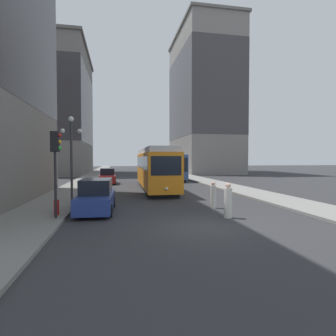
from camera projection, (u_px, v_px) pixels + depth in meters
ground_plane at (203, 227)px, 11.68m from camera, size 200.00×200.00×0.00m
sidewalk_left at (95, 175)px, 49.57m from camera, size 3.24×120.00×0.15m
sidewalk_right at (177, 174)px, 52.38m from camera, size 3.24×120.00×0.15m
streetcar at (155, 168)px, 26.34m from camera, size 2.88×14.12×3.89m
transit_bus at (168, 166)px, 38.88m from camera, size 2.97×12.00×3.45m
parked_car_left_near at (96, 197)px, 15.08m from camera, size 2.02×4.67×1.82m
parked_car_left_mid at (107, 177)px, 32.13m from camera, size 2.00×4.45×1.82m
pedestrian_crossing_near at (228, 202)px, 13.54m from camera, size 0.39×0.39×1.75m
pedestrian_crossing_far at (213, 196)px, 16.24m from camera, size 0.36×0.36×1.59m
traffic_light_near_left at (55, 152)px, 12.71m from camera, size 0.47×0.36×4.07m
lamp_post_left_near at (71, 145)px, 18.45m from camera, size 1.41×0.36×5.66m
fire_hydrant at (56, 207)px, 13.55m from camera, size 0.26×0.26×0.75m
building_left_corner at (61, 111)px, 53.53m from camera, size 10.70×21.92×24.08m
building_right_corner at (203, 101)px, 58.45m from camera, size 11.28×21.23×29.84m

